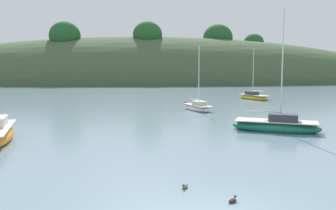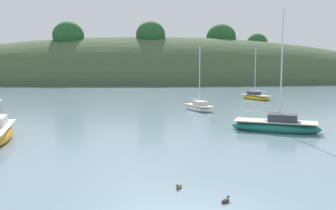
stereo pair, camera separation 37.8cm
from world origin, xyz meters
TOP-DOWN VIEW (x-y plane):
  - far_shoreline_hill at (0.04, 89.12)m, footprint 150.00×36.00m
  - sailboat_red_portside at (7.06, 13.66)m, footprint 6.27×4.30m
  - sailboat_blue_center at (13.31, 37.52)m, footprint 3.70×5.44m
  - sailboat_grey_yawl at (3.52, 25.73)m, footprint 2.93×4.90m
  - mooring_buoy_outer at (3.01, 31.79)m, footprint 0.44×0.44m
  - duck_straggler at (0.66, 1.25)m, footprint 0.37×0.36m
  - duck_lead at (-0.74, 2.68)m, footprint 0.32×0.41m

SIDE VIEW (x-z plane):
  - duck_straggler at x=0.66m, z-range -0.07..0.17m
  - duck_lead at x=-0.74m, z-range -0.07..0.17m
  - mooring_buoy_outer at x=3.01m, z-range -0.15..0.39m
  - far_shoreline_hill at x=0.04m, z-range -14.65..14.92m
  - sailboat_grey_yawl at x=3.52m, z-range -3.06..3.68m
  - sailboat_blue_center at x=13.31m, z-range -3.29..3.96m
  - sailboat_red_portside at x=7.06m, z-range -3.93..4.67m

